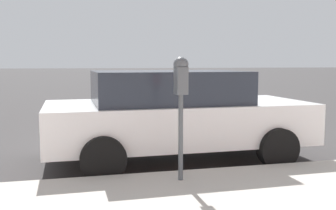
# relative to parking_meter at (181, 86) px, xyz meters

# --- Properties ---
(ground_plane) EXTENTS (220.00, 220.00, 0.00)m
(ground_plane) POSITION_rel_parking_meter_xyz_m (2.63, -0.48, -1.34)
(ground_plane) COLOR #3D3A3A
(parking_meter) EXTENTS (0.21, 0.19, 1.57)m
(parking_meter) POSITION_rel_parking_meter_xyz_m (0.00, 0.00, 0.00)
(parking_meter) COLOR #4C5156
(parking_meter) RESTS_ON sidewalk
(car_white) EXTENTS (2.15, 4.34, 1.50)m
(car_white) POSITION_rel_parking_meter_xyz_m (1.56, -0.34, -0.55)
(car_white) COLOR silver
(car_white) RESTS_ON ground_plane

